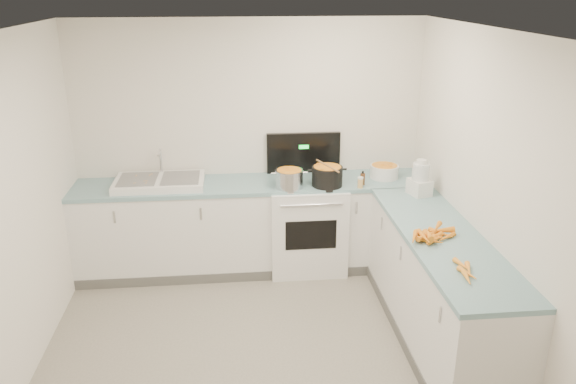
{
  "coord_description": "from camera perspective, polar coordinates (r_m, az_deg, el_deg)",
  "views": [
    {
      "loc": [
        -0.17,
        -3.56,
        2.8
      ],
      "look_at": [
        0.3,
        1.1,
        1.05
      ],
      "focal_mm": 35.0,
      "sensor_mm": 36.0,
      "label": 1
    }
  ],
  "objects": [
    {
      "name": "wall_back",
      "position": [
        5.77,
        -3.88,
        4.87
      ],
      "size": [
        3.5,
        0.0,
        2.5
      ],
      "primitive_type": null,
      "rotation": [
        1.57,
        0.0,
        0.0
      ],
      "color": "silver",
      "rests_on": "ground"
    },
    {
      "name": "peelings",
      "position": [
        5.64,
        -14.52,
        1.36
      ],
      "size": [
        0.17,
        0.3,
        0.01
      ],
      "color": "tan",
      "rests_on": "sink"
    },
    {
      "name": "wooden_spoon",
      "position": [
        5.43,
        4.03,
        2.67
      ],
      "size": [
        0.16,
        0.41,
        0.02
      ],
      "primitive_type": "cylinder",
      "rotation": [
        1.57,
        0.0,
        0.35
      ],
      "color": "#AD7A47",
      "rests_on": "black_pot"
    },
    {
      "name": "stove",
      "position": [
        5.78,
        1.88,
        -3.24
      ],
      "size": [
        0.76,
        0.65,
        1.36
      ],
      "color": "white",
      "rests_on": "ground"
    },
    {
      "name": "wall_right",
      "position": [
        4.33,
        21.03,
        -1.91
      ],
      "size": [
        0.0,
        4.0,
        2.5
      ],
      "primitive_type": null,
      "rotation": [
        1.57,
        0.0,
        -1.57
      ],
      "color": "silver",
      "rests_on": "ground"
    },
    {
      "name": "black_pot",
      "position": [
        5.47,
        4.0,
        1.51
      ],
      "size": [
        0.39,
        0.39,
        0.21
      ],
      "primitive_type": "cylinder",
      "rotation": [
        0.0,
        0.0,
        -0.39
      ],
      "color": "black",
      "rests_on": "stove"
    },
    {
      "name": "food_processor",
      "position": [
        5.34,
        13.26,
        1.21
      ],
      "size": [
        0.22,
        0.24,
        0.34
      ],
      "color": "white",
      "rests_on": "counter_right"
    },
    {
      "name": "extract_bottle",
      "position": [
        5.53,
        7.58,
        1.3
      ],
      "size": [
        0.05,
        0.05,
        0.12
      ],
      "primitive_type": "cylinder",
      "color": "#593319",
      "rests_on": "counter_back"
    },
    {
      "name": "steel_pot",
      "position": [
        5.41,
        0.13,
        1.26
      ],
      "size": [
        0.35,
        0.35,
        0.2
      ],
      "primitive_type": "cylinder",
      "rotation": [
        0.0,
        0.0,
        0.35
      ],
      "color": "silver",
      "rests_on": "stove"
    },
    {
      "name": "ceiling",
      "position": [
        3.58,
        -3.11,
        15.65
      ],
      "size": [
        3.5,
        4.0,
        0.0
      ],
      "primitive_type": null,
      "rotation": [
        3.14,
        0.0,
        0.0
      ],
      "color": "silver",
      "rests_on": "ground"
    },
    {
      "name": "counter_back",
      "position": [
        5.75,
        -3.59,
        -3.43
      ],
      "size": [
        3.5,
        0.62,
        0.94
      ],
      "color": "white",
      "rests_on": "ground"
    },
    {
      "name": "counter_right",
      "position": [
        4.79,
        15.02,
        -9.38
      ],
      "size": [
        0.62,
        2.2,
        0.94
      ],
      "color": "white",
      "rests_on": "ground"
    },
    {
      "name": "sink",
      "position": [
        5.61,
        -12.92,
        1.01
      ],
      "size": [
        0.86,
        0.52,
        0.31
      ],
      "color": "white",
      "rests_on": "counter_back"
    },
    {
      "name": "floor",
      "position": [
        4.53,
        -2.48,
        -17.69
      ],
      "size": [
        3.5,
        4.0,
        0.0
      ],
      "primitive_type": null,
      "color": "gray",
      "rests_on": "ground"
    },
    {
      "name": "spice_jar",
      "position": [
        5.46,
        7.35,
        0.89
      ],
      "size": [
        0.05,
        0.05,
        0.09
      ],
      "primitive_type": "cylinder",
      "color": "#E5B266",
      "rests_on": "counter_back"
    },
    {
      "name": "peeled_carrots",
      "position": [
        4.04,
        17.65,
        -7.66
      ],
      "size": [
        0.13,
        0.35,
        0.04
      ],
      "color": "orange",
      "rests_on": "counter_right"
    },
    {
      "name": "mixing_bowl",
      "position": [
        5.77,
        9.75,
        2.07
      ],
      "size": [
        0.32,
        0.32,
        0.13
      ],
      "primitive_type": "cylinder",
      "rotation": [
        0.0,
        0.0,
        -0.1
      ],
      "color": "white",
      "rests_on": "counter_back"
    },
    {
      "name": "carrot_pile",
      "position": [
        4.47,
        14.44,
        -4.29
      ],
      "size": [
        0.42,
        0.35,
        0.08
      ],
      "color": "orange",
      "rests_on": "counter_right"
    }
  ]
}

